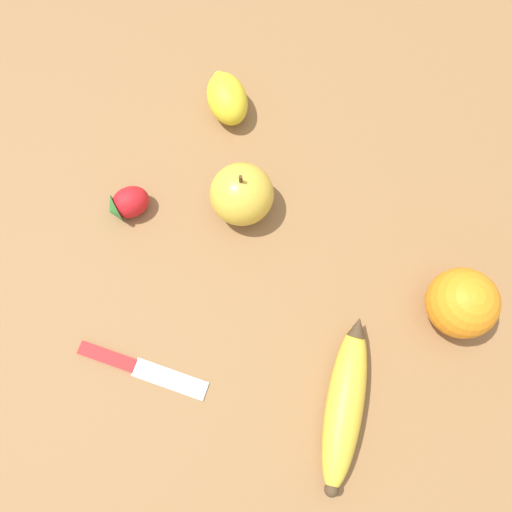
{
  "coord_description": "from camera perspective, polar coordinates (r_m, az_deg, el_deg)",
  "views": [
    {
      "loc": [
        0.13,
        -0.0,
        0.6
      ],
      "look_at": [
        -0.04,
        -0.06,
        0.03
      ],
      "focal_mm": 35.0,
      "sensor_mm": 36.0,
      "label": 1
    }
  ],
  "objects": [
    {
      "name": "banana",
      "position": [
        0.59,
        10.4,
        -16.22
      ],
      "size": [
        0.2,
        0.06,
        0.04
      ],
      "rotation": [
        0.0,
        0.0,
        3.23
      ],
      "color": "gold",
      "rests_on": "ground_plane"
    },
    {
      "name": "lemon",
      "position": [
        0.71,
        -3.13,
        17.49
      ],
      "size": [
        0.09,
        0.09,
        0.05
      ],
      "rotation": [
        0.0,
        0.0,
        3.76
      ],
      "color": "yellow",
      "rests_on": "ground_plane"
    },
    {
      "name": "paring_knife",
      "position": [
        0.62,
        -13.2,
        -12.36
      ],
      "size": [
        0.02,
        0.16,
        0.01
      ],
      "rotation": [
        0.0,
        0.0,
        6.26
      ],
      "color": "silver",
      "rests_on": "ground_plane"
    },
    {
      "name": "ground_plane",
      "position": [
        0.62,
        3.96,
        -5.43
      ],
      "size": [
        3.0,
        3.0,
        0.0
      ],
      "primitive_type": "plane",
      "color": "olive"
    },
    {
      "name": "orange",
      "position": [
        0.62,
        22.7,
        -5.04
      ],
      "size": [
        0.08,
        0.08,
        0.08
      ],
      "color": "orange",
      "rests_on": "ground_plane"
    },
    {
      "name": "apple",
      "position": [
        0.62,
        -1.42,
        7.0
      ],
      "size": [
        0.08,
        0.08,
        0.09
      ],
      "color": "gold",
      "rests_on": "ground_plane"
    },
    {
      "name": "strawberry",
      "position": [
        0.66,
        -14.28,
        5.78
      ],
      "size": [
        0.06,
        0.06,
        0.04
      ],
      "rotation": [
        0.0,
        0.0,
        5.5
      ],
      "color": "red",
      "rests_on": "ground_plane"
    }
  ]
}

